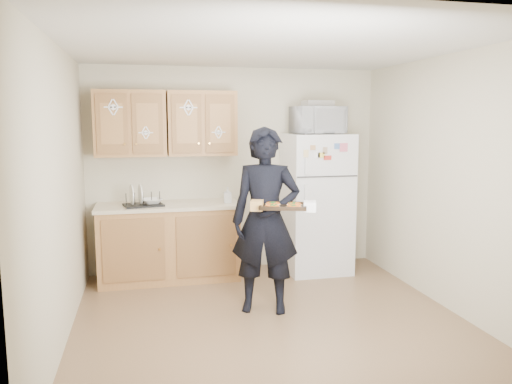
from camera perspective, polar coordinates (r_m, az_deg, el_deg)
floor at (r=4.83m, az=1.68°, el=-14.50°), size 3.60×3.60×0.00m
ceiling at (r=4.50m, az=1.82°, el=16.34°), size 3.60×3.60×0.00m
wall_back at (r=6.24m, az=-2.40°, el=2.56°), size 3.60×0.04×2.50m
wall_front at (r=2.82m, az=11.01°, el=-4.52°), size 3.60×0.04×2.50m
wall_left at (r=4.41m, az=-21.54°, el=-0.37°), size 0.04×3.60×2.50m
wall_right at (r=5.24m, az=21.16°, el=0.94°), size 0.04×3.60×2.50m
refrigerator at (r=6.19m, az=6.93°, el=-1.28°), size 0.75×0.70×1.70m
base_cabinet at (r=5.97m, az=-9.88°, el=-5.80°), size 1.60×0.60×0.86m
countertop at (r=5.88m, az=-9.99°, el=-1.54°), size 1.64×0.64×0.04m
upper_cab_left at (r=5.93m, az=-14.18°, el=7.59°), size 0.80×0.33×0.75m
upper_cab_right at (r=5.97m, az=-6.22°, el=7.79°), size 0.80×0.33×0.75m
cereal_box at (r=6.73m, az=10.30°, el=-6.58°), size 0.20×0.07×0.32m
person at (r=4.82m, az=1.10°, el=-3.30°), size 0.76×0.62×1.80m
baking_tray at (r=4.54m, az=3.14°, el=-1.71°), size 0.50×0.43×0.04m
pizza_front_left at (r=4.48m, az=1.84°, el=-1.64°), size 0.14×0.14×0.02m
pizza_front_right at (r=4.47m, az=4.36°, el=-1.68°), size 0.14×0.14×0.02m
pizza_back_left at (r=4.62m, az=1.96°, el=-1.34°), size 0.14×0.14×0.02m
pizza_back_right at (r=4.61m, az=4.40°, el=-1.38°), size 0.14×0.14×0.02m
microwave at (r=6.05m, az=7.07°, el=8.14°), size 0.64×0.47×0.33m
foil_pan at (r=6.08m, az=7.06°, el=10.01°), size 0.35×0.25×0.07m
dish_rack at (r=5.79m, az=-12.78°, el=-0.72°), size 0.48×0.40×0.17m
bowl at (r=5.80m, az=-11.80°, el=-1.02°), size 0.29×0.29×0.06m
soap_bottle at (r=5.86m, az=-3.27°, el=-0.34°), size 0.09×0.09×0.19m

